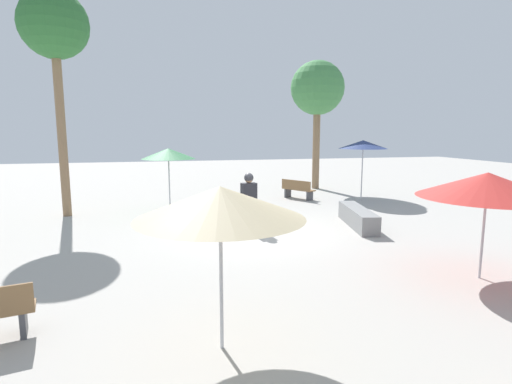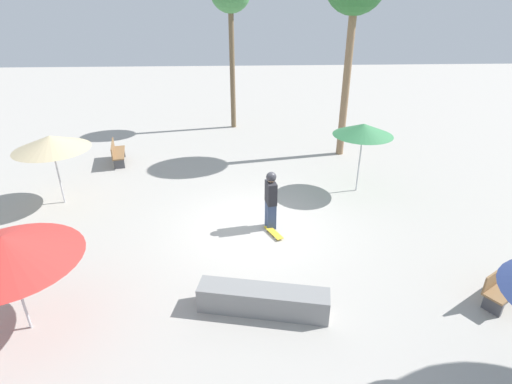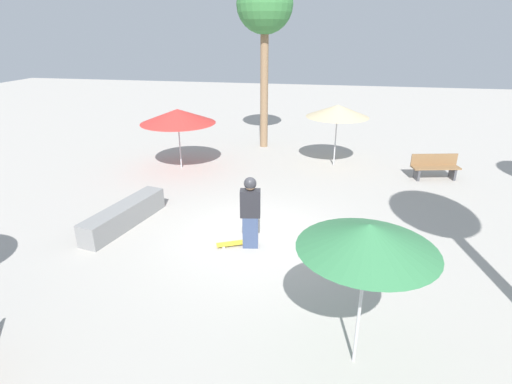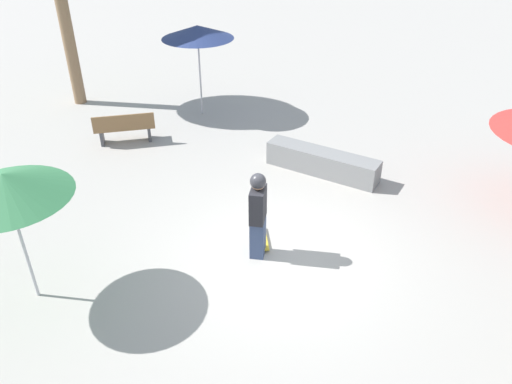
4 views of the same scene
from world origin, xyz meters
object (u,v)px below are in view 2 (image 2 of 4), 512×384
shade_umbrella_green (363,130)px  bench_near (508,284)px  concrete_ledge (263,300)px  shade_umbrella_tan (51,143)px  shade_umbrella_red (5,248)px  bench_far (117,153)px  skater_main (271,198)px  skateboard (273,232)px

shade_umbrella_green → bench_near: bearing=-72.7°
concrete_ledge → shade_umbrella_green: bearing=57.8°
bench_near → shade_umbrella_tan: 12.76m
concrete_ledge → shade_umbrella_red: bearing=-177.0°
shade_umbrella_green → shade_umbrella_tan: bearing=-177.5°
bench_far → skater_main: bearing=34.5°
skateboard → shade_umbrella_green: size_ratio=0.34×
bench_far → shade_umbrella_green: shade_umbrella_green is taller
shade_umbrella_tan → skater_main: bearing=-15.8°
skater_main → concrete_ledge: size_ratio=0.62×
concrete_ledge → shade_umbrella_tan: 8.33m
shade_umbrella_red → bench_far: bearing=93.4°
skater_main → skateboard: bearing=-1.6°
shade_umbrella_green → shade_umbrella_red: 10.30m
skateboard → bench_near: bearing=33.7°
bench_near → concrete_ledge: bearing=-30.8°
shade_umbrella_green → shade_umbrella_red: size_ratio=0.89×
skateboard → bench_far: (-5.79, 5.67, 0.37)m
skater_main → bench_near: bearing=46.4°
bench_far → shade_umbrella_tan: (-0.87, -3.40, 1.63)m
shade_umbrella_red → skateboard: bearing=32.1°
skater_main → shade_umbrella_tan: size_ratio=0.76×
shade_umbrella_tan → shade_umbrella_green: size_ratio=0.96×
skater_main → concrete_ledge: skater_main is taller
bench_near → shade_umbrella_red: bearing=-29.9°
skater_main → shade_umbrella_green: (3.18, 2.29, 1.25)m
shade_umbrella_tan → shade_umbrella_red: 5.75m
bench_near → shade_umbrella_green: size_ratio=0.67×
skateboard → concrete_ledge: 3.09m
bench_far → shade_umbrella_tan: 3.87m
bench_far → bench_near: bearing=38.2°
skater_main → concrete_ledge: bearing=-16.7°
shade_umbrella_red → shade_umbrella_green: bearing=35.6°
shade_umbrella_red → shade_umbrella_tan: bearing=104.2°
skateboard → shade_umbrella_tan: shade_umbrella_tan is taller
skateboard → bench_near: 5.70m
bench_far → shade_umbrella_red: 9.11m
shade_umbrella_tan → shade_umbrella_green: bearing=2.5°
bench_near → bench_far: 13.70m
skater_main → bench_far: bearing=-142.0°
shade_umbrella_green → skater_main: bearing=-144.2°
skater_main → shade_umbrella_tan: bearing=-115.2°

